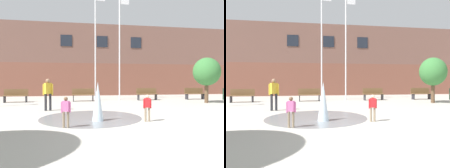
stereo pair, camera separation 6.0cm
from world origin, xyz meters
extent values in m
plane|color=#B2ADA3|center=(0.00, 0.00, 0.00)|extent=(100.00, 100.00, 0.00)
cube|color=brown|center=(0.00, 19.47, 1.61)|extent=(36.00, 6.00, 3.22)
cube|color=brown|center=(0.00, 19.47, 5.18)|extent=(36.00, 6.00, 3.93)
cube|color=#1E232D|center=(-3.50, 16.45, 5.38)|extent=(1.10, 0.06, 1.10)
cube|color=#1E232D|center=(0.00, 16.45, 5.38)|extent=(1.10, 0.06, 1.10)
cube|color=#1E232D|center=(3.50, 16.45, 5.38)|extent=(1.10, 0.06, 1.10)
cylinder|color=gray|center=(-2.10, 3.57, 0.00)|extent=(4.07, 4.07, 0.01)
cone|color=silver|center=(-1.91, 2.84, 0.72)|extent=(0.43, 0.43, 1.45)
cube|color=#28282D|center=(-7.42, 10.60, 0.22)|extent=(0.06, 0.40, 0.44)
cube|color=#28282D|center=(-6.02, 10.60, 0.22)|extent=(0.06, 0.40, 0.44)
cube|color=brown|center=(-6.72, 10.60, 0.47)|extent=(1.60, 0.44, 0.05)
cube|color=brown|center=(-6.72, 10.80, 0.70)|extent=(1.60, 0.04, 0.42)
cube|color=#28282D|center=(-2.83, 10.68, 0.22)|extent=(0.06, 0.40, 0.44)
cube|color=#28282D|center=(-1.43, 10.68, 0.22)|extent=(0.06, 0.40, 0.44)
cube|color=brown|center=(-2.13, 10.68, 0.47)|extent=(1.60, 0.44, 0.05)
cube|color=brown|center=(-2.13, 10.88, 0.70)|extent=(1.60, 0.04, 0.42)
cube|color=#28282D|center=(2.04, 10.73, 0.22)|extent=(0.06, 0.40, 0.44)
cube|color=#28282D|center=(3.44, 10.73, 0.22)|extent=(0.06, 0.40, 0.44)
cube|color=brown|center=(2.74, 10.73, 0.47)|extent=(1.60, 0.44, 0.05)
cube|color=brown|center=(2.74, 10.93, 0.70)|extent=(1.60, 0.04, 0.42)
cube|color=#28282D|center=(6.00, 10.71, 0.22)|extent=(0.06, 0.40, 0.44)
cube|color=#28282D|center=(7.40, 10.71, 0.22)|extent=(0.06, 0.40, 0.44)
cube|color=brown|center=(6.70, 10.71, 0.47)|extent=(1.60, 0.44, 0.05)
cube|color=brown|center=(6.70, 10.91, 0.70)|extent=(1.60, 0.04, 0.42)
cylinder|color=#28282D|center=(-4.16, 5.99, 0.42)|extent=(0.12, 0.12, 0.84)
cylinder|color=#28282D|center=(-3.94, 5.99, 0.42)|extent=(0.12, 0.12, 0.84)
cube|color=gold|center=(-4.05, 5.99, 1.11)|extent=(0.39, 0.37, 0.54)
sphere|color=#997051|center=(-4.05, 5.99, 1.48)|extent=(0.21, 0.21, 0.21)
cylinder|color=gold|center=(-4.26, 5.99, 1.05)|extent=(0.08, 0.08, 0.55)
cylinder|color=gold|center=(-3.84, 5.99, 1.05)|extent=(0.08, 0.08, 0.55)
cylinder|color=#89755B|center=(-3.10, 1.84, 0.26)|extent=(0.07, 0.07, 0.52)
cylinder|color=#89755B|center=(-2.97, 1.84, 0.26)|extent=(0.07, 0.07, 0.52)
cube|color=pink|center=(-3.03, 1.84, 0.69)|extent=(0.24, 0.19, 0.33)
sphere|color=brown|center=(-3.03, 1.84, 0.92)|extent=(0.13, 0.13, 0.13)
cylinder|color=pink|center=(-3.16, 1.84, 0.65)|extent=(0.05, 0.05, 0.34)
cylinder|color=pink|center=(-2.90, 1.84, 0.65)|extent=(0.05, 0.05, 0.34)
cylinder|color=#89755B|center=(-0.21, 2.40, 0.26)|extent=(0.07, 0.07, 0.52)
cylinder|color=#89755B|center=(-0.07, 2.40, 0.26)|extent=(0.07, 0.07, 0.52)
cube|color=red|center=(-0.14, 2.40, 0.69)|extent=(0.23, 0.16, 0.33)
sphere|color=beige|center=(-0.14, 2.40, 0.92)|extent=(0.13, 0.13, 0.13)
cylinder|color=red|center=(-0.27, 2.40, 0.65)|extent=(0.05, 0.05, 0.34)
cylinder|color=red|center=(-0.01, 2.40, 0.65)|extent=(0.05, 0.05, 0.34)
cylinder|color=silver|center=(-1.18, 11.28, 4.19)|extent=(0.10, 0.10, 8.38)
cylinder|color=silver|center=(0.69, 11.28, 4.11)|extent=(0.10, 0.10, 8.22)
cube|color=silver|center=(1.09, 11.28, 7.60)|extent=(0.70, 0.02, 0.45)
cylinder|color=brown|center=(5.99, 8.10, 0.58)|extent=(0.25, 0.25, 1.16)
ellipsoid|color=#387538|center=(5.99, 8.10, 2.10)|extent=(1.77, 1.77, 1.88)
camera|label=1|loc=(-2.78, -5.21, 1.51)|focal=35.00mm
camera|label=2|loc=(-2.72, -5.22, 1.51)|focal=35.00mm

